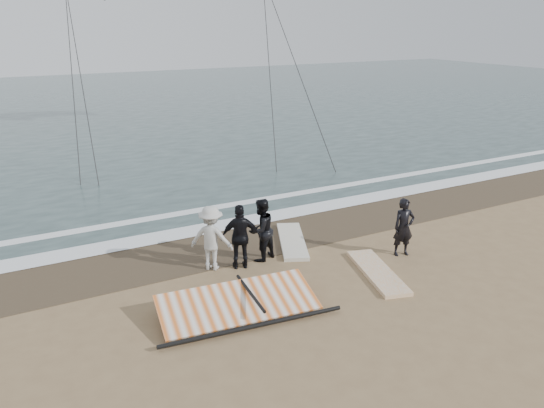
{
  "coord_description": "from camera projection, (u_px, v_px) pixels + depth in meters",
  "views": [
    {
      "loc": [
        -6.98,
        -8.76,
        6.25
      ],
      "look_at": [
        -0.7,
        3.0,
        1.6
      ],
      "focal_mm": 35.0,
      "sensor_mm": 36.0,
      "label": 1
    }
  ],
  "objects": [
    {
      "name": "board_white",
      "position": [
        377.0,
        272.0,
        13.75
      ],
      "size": [
        1.39,
        2.7,
        0.1
      ],
      "primitive_type": "cube",
      "rotation": [
        0.0,
        0.0,
        -0.27
      ],
      "color": "silver",
      "rests_on": "ground"
    },
    {
      "name": "foam_far",
      "position": [
        228.0,
        205.0,
        18.78
      ],
      "size": [
        120.0,
        0.45,
        0.01
      ],
      "primitive_type": "cube",
      "color": "white",
      "rests_on": "sea"
    },
    {
      "name": "wet_sand",
      "position": [
        269.0,
        235.0,
        16.21
      ],
      "size": [
        120.0,
        2.8,
        0.01
      ],
      "primitive_type": "cube",
      "color": "#4C3D2B",
      "rests_on": "ground"
    },
    {
      "name": "ground",
      "position": [
        358.0,
        301.0,
        12.46
      ],
      "size": [
        120.0,
        120.0,
        0.0
      ],
      "primitive_type": "plane",
      "color": "#8C704C",
      "rests_on": "ground"
    },
    {
      "name": "trio_cluster",
      "position": [
        235.0,
        235.0,
        13.97
      ],
      "size": [
        2.56,
        1.28,
        1.76
      ],
      "color": "black",
      "rests_on": "ground"
    },
    {
      "name": "foam_near",
      "position": [
        249.0,
        220.0,
        17.36
      ],
      "size": [
        120.0,
        0.9,
        0.01
      ],
      "primitive_type": "cube",
      "color": "white",
      "rests_on": "sea"
    },
    {
      "name": "man_main",
      "position": [
        404.0,
        227.0,
        14.63
      ],
      "size": [
        0.68,
        0.53,
        1.65
      ],
      "primitive_type": "imported",
      "rotation": [
        0.0,
        0.0,
        -0.25
      ],
      "color": "black",
      "rests_on": "ground"
    },
    {
      "name": "sail_rig",
      "position": [
        233.0,
        304.0,
        11.93
      ],
      "size": [
        4.09,
        2.06,
        0.49
      ],
      "color": "black",
      "rests_on": "ground"
    },
    {
      "name": "sea",
      "position": [
        93.0,
        107.0,
        39.94
      ],
      "size": [
        120.0,
        54.0,
        0.02
      ],
      "primitive_type": "cube",
      "color": "#233838",
      "rests_on": "ground"
    },
    {
      "name": "board_cream",
      "position": [
        292.0,
        241.0,
        15.68
      ],
      "size": [
        1.73,
        2.7,
        0.11
      ],
      "primitive_type": "cube",
      "rotation": [
        0.0,
        0.0,
        -0.42
      ],
      "color": "silver",
      "rests_on": "ground"
    }
  ]
}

